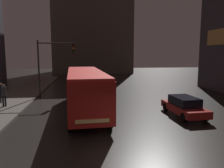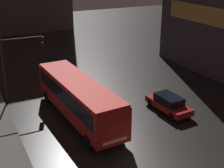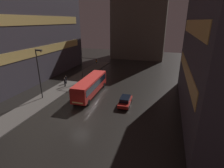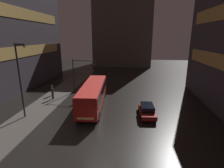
{
  "view_description": "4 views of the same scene",
  "coord_description": "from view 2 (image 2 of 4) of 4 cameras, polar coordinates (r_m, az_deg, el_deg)",
  "views": [
    {
      "loc": [
        -2.37,
        -8.0,
        4.43
      ],
      "look_at": [
        0.26,
        11.43,
        1.72
      ],
      "focal_mm": 35.0,
      "sensor_mm": 36.0,
      "label": 1
    },
    {
      "loc": [
        -9.74,
        -12.05,
        11.67
      ],
      "look_at": [
        0.6,
        8.4,
        2.49
      ],
      "focal_mm": 50.0,
      "sensor_mm": 36.0,
      "label": 2
    },
    {
      "loc": [
        10.46,
        -18.41,
        12.88
      ],
      "look_at": [
        1.99,
        8.33,
        2.63
      ],
      "focal_mm": 28.0,
      "sensor_mm": 36.0,
      "label": 3
    },
    {
      "loc": [
        2.52,
        -13.3,
        9.25
      ],
      "look_at": [
        0.12,
        11.14,
        2.58
      ],
      "focal_mm": 28.0,
      "sensor_mm": 36.0,
      "label": 4
    }
  ],
  "objects": [
    {
      "name": "bus_near",
      "position": [
        24.07,
        -6.19,
        -2.13
      ],
      "size": [
        3.13,
        11.3,
        3.15
      ],
      "rotation": [
        0.0,
        0.0,
        3.19
      ],
      "color": "#AD1E19",
      "rests_on": "ground"
    },
    {
      "name": "car_taxi",
      "position": [
        25.97,
        10.31,
        -3.47
      ],
      "size": [
        1.9,
        4.32,
        1.39
      ],
      "rotation": [
        0.0,
        0.0,
        3.18
      ],
      "color": "maroon",
      "rests_on": "ground"
    },
    {
      "name": "traffic_light_main",
      "position": [
        27.86,
        -16.73,
        4.85
      ],
      "size": [
        3.69,
        0.35,
        5.78
      ],
      "color": "#2D2D2D",
      "rests_on": "ground"
    }
  ]
}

